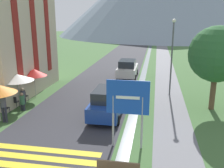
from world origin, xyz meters
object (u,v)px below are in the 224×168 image
(cafe_chair_far_left, at_px, (24,96))
(hotel_building, at_px, (3,14))
(person_seated_far, at_px, (22,101))
(person_standing_terrace, at_px, (3,105))
(cafe_chair_near_left, at_px, (5,108))
(parked_car_far, at_px, (127,69))
(cafe_umbrella_rear_red, at_px, (34,72))
(parked_car_near, at_px, (108,102))
(road_sign, at_px, (128,103))
(person_seated_near, at_px, (23,95))
(cafe_chair_middle, at_px, (15,101))
(streetlamp, at_px, (172,52))
(tree_by_path, at_px, (217,54))
(cafe_umbrella_middle_white, at_px, (17,77))

(cafe_chair_far_left, bearing_deg, hotel_building, 127.86)
(person_seated_far, bearing_deg, person_standing_terrace, -91.30)
(cafe_chair_near_left, xyz_separation_m, person_standing_terrace, (0.65, -1.01, 0.57))
(parked_car_far, xyz_separation_m, cafe_umbrella_rear_red, (-6.31, -7.85, 1.05))
(parked_car_near, bearing_deg, person_standing_terrace, -160.28)
(parked_car_near, distance_m, cafe_chair_far_left, 6.71)
(cafe_chair_near_left, relative_size, person_seated_far, 0.68)
(road_sign, xyz_separation_m, person_seated_near, (-8.03, 4.77, -1.54))
(person_standing_terrace, xyz_separation_m, person_seated_far, (0.04, 1.98, -0.39))
(cafe_chair_middle, height_order, streetlamp, streetlamp)
(cafe_chair_middle, bearing_deg, cafe_umbrella_rear_red, 72.11)
(cafe_chair_middle, height_order, person_seated_far, person_seated_far)
(parked_car_near, xyz_separation_m, tree_by_path, (6.73, 2.43, 2.83))
(cafe_umbrella_middle_white, distance_m, streetlamp, 11.55)
(parked_car_near, xyz_separation_m, cafe_umbrella_middle_white, (-6.45, 0.67, 1.16))
(hotel_building, height_order, tree_by_path, hotel_building)
(cafe_chair_near_left, bearing_deg, person_seated_near, 96.58)
(parked_car_far, distance_m, person_seated_far, 12.22)
(hotel_building, bearing_deg, cafe_chair_middle, -54.77)
(parked_car_far, relative_size, streetlamp, 0.72)
(person_standing_terrace, bearing_deg, hotel_building, 118.77)
(hotel_building, relative_size, cafe_umbrella_middle_white, 5.08)
(parked_car_near, bearing_deg, road_sign, -65.77)
(parked_car_near, relative_size, streetlamp, 0.73)
(cafe_chair_near_left, xyz_separation_m, cafe_umbrella_rear_red, (0.17, 3.88, 1.45))
(parked_car_near, distance_m, person_standing_terrace, 6.18)
(cafe_umbrella_middle_white, height_order, person_seated_near, cafe_umbrella_middle_white)
(cafe_chair_middle, bearing_deg, tree_by_path, -3.59)
(parked_car_near, bearing_deg, person_seated_far, -178.92)
(cafe_chair_near_left, bearing_deg, cafe_chair_middle, 101.79)
(parked_car_far, distance_m, person_standing_terrace, 14.01)
(cafe_umbrella_rear_red, xyz_separation_m, tree_by_path, (13.03, -0.38, 1.78))
(person_seated_near, bearing_deg, streetlamp, 21.91)
(cafe_chair_far_left, xyz_separation_m, streetlamp, (10.60, 3.78, 2.95))
(road_sign, bearing_deg, person_standing_terrace, 167.72)
(person_seated_far, height_order, person_seated_near, person_seated_far)
(person_standing_terrace, relative_size, streetlamp, 0.31)
(cafe_chair_far_left, distance_m, cafe_umbrella_rear_red, 1.99)
(streetlamp, bearing_deg, cafe_chair_far_left, -160.39)
(cafe_chair_far_left, relative_size, tree_by_path, 0.15)
(road_sign, height_order, cafe_umbrella_rear_red, road_sign)
(hotel_building, height_order, cafe_chair_near_left, hotel_building)
(parked_car_far, xyz_separation_m, cafe_chair_near_left, (-6.48, -11.73, -0.40))
(cafe_chair_middle, xyz_separation_m, cafe_chair_near_left, (0.05, -1.27, 0.00))
(hotel_building, bearing_deg, streetlamp, 6.75)
(parked_car_far, xyz_separation_m, cafe_chair_far_left, (-6.55, -9.19, -0.40))
(cafe_chair_far_left, distance_m, person_seated_far, 1.76)
(parked_car_far, relative_size, cafe_umbrella_middle_white, 1.85)
(cafe_chair_middle, bearing_deg, person_seated_far, -35.38)
(cafe_chair_far_left, height_order, cafe_umbrella_middle_white, cafe_umbrella_middle_white)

